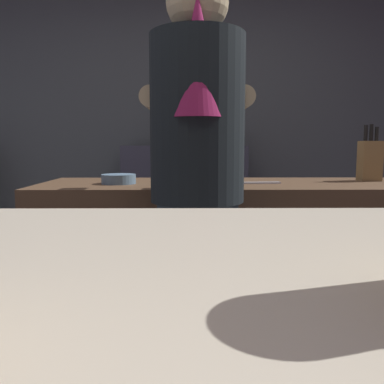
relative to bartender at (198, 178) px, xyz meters
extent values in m
cube|color=#474E4E|center=(-0.03, 2.10, 0.36)|extent=(5.20, 0.10, 2.70)
cube|color=#4B3524|center=(0.32, 0.45, -0.53)|extent=(2.10, 0.60, 0.93)
cube|color=#353643|center=(-0.06, 1.82, -0.44)|extent=(0.99, 0.36, 1.11)
cube|color=#26333D|center=(0.00, 0.00, -0.54)|extent=(0.28, 0.20, 0.91)
cylinder|color=black|center=(0.00, 0.00, 0.21)|extent=(0.34, 0.34, 0.59)
sphere|color=#C8B384|center=(0.00, 0.00, 0.61)|extent=(0.22, 0.22, 0.22)
cone|color=#8C1E4C|center=(0.00, -0.09, 0.41)|extent=(0.18, 0.18, 0.40)
cylinder|color=#C8B384|center=(-0.17, 0.17, 0.30)|extent=(0.09, 0.32, 0.08)
cylinder|color=#C8B384|center=(0.17, 0.16, 0.30)|extent=(0.09, 0.32, 0.08)
cube|color=olive|center=(0.88, 0.55, 0.04)|extent=(0.10, 0.08, 0.20)
cylinder|color=black|center=(0.85, 0.55, 0.18)|extent=(0.02, 0.02, 0.08)
cylinder|color=black|center=(0.88, 0.55, 0.18)|extent=(0.02, 0.02, 0.08)
cylinder|color=black|center=(0.91, 0.55, 0.18)|extent=(0.02, 0.02, 0.07)
cylinder|color=slate|center=(-0.36, 0.41, -0.04)|extent=(0.16, 0.16, 0.04)
cube|color=silver|center=(0.28, 0.40, -0.06)|extent=(0.24, 0.05, 0.01)
cylinder|color=red|center=(0.02, 1.91, 0.19)|extent=(0.06, 0.06, 0.16)
cylinder|color=red|center=(0.02, 1.91, 0.31)|extent=(0.03, 0.03, 0.06)
cylinder|color=white|center=(0.02, 1.91, 0.34)|extent=(0.03, 0.03, 0.01)
cylinder|color=#49872F|center=(0.17, 1.90, 0.19)|extent=(0.07, 0.07, 0.15)
cylinder|color=#49872F|center=(0.17, 1.90, 0.29)|extent=(0.03, 0.03, 0.06)
cylinder|color=black|center=(0.17, 1.90, 0.33)|extent=(0.04, 0.04, 0.01)
cylinder|color=#B72D21|center=(-0.04, 1.85, 0.19)|extent=(0.05, 0.05, 0.14)
cylinder|color=#B72D21|center=(-0.04, 1.85, 0.28)|extent=(0.02, 0.02, 0.06)
cylinder|color=white|center=(-0.04, 1.85, 0.32)|extent=(0.03, 0.03, 0.01)
cylinder|color=black|center=(0.38, 1.87, 0.20)|extent=(0.06, 0.06, 0.17)
cylinder|color=black|center=(0.38, 1.87, 0.31)|extent=(0.03, 0.03, 0.07)
cylinder|color=red|center=(0.38, 1.87, 0.35)|extent=(0.03, 0.03, 0.01)
camera|label=1|loc=(-0.04, -1.45, 0.12)|focal=37.33mm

